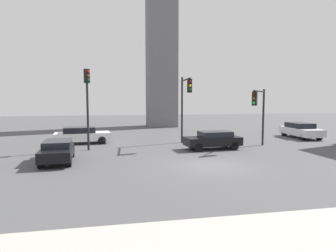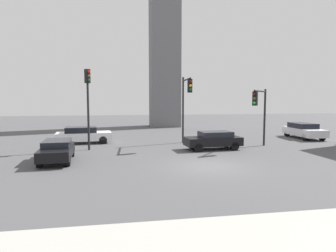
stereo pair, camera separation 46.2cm
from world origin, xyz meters
TOP-DOWN VIEW (x-y plane):
  - ground_plane at (0.00, 0.00)m, footprint 109.03×109.03m
  - sidewalk_corner at (0.00, -9.31)m, footprint 39.25×4.29m
  - traffic_light_0 at (-7.03, 6.62)m, footprint 0.45×0.49m
  - traffic_light_1 at (0.47, 7.48)m, footprint 0.41×3.41m
  - traffic_light_2 at (5.58, 5.10)m, footprint 2.34×2.72m
  - car_0 at (-7.84, 10.09)m, footprint 4.67×2.39m
  - car_1 at (12.59, 9.90)m, footprint 2.19×4.77m
  - car_2 at (-8.52, 2.75)m, footprint 2.00×4.31m
  - car_3 at (2.05, 5.26)m, footprint 4.24×2.02m
  - skyline_tower at (1.44, 24.53)m, footprint 3.87×3.87m

SIDE VIEW (x-z plane):
  - ground_plane at x=0.00m, z-range 0.00..0.00m
  - sidewalk_corner at x=0.00m, z-range 0.00..0.15m
  - car_2 at x=-8.52m, z-range 0.06..1.33m
  - car_3 at x=2.05m, z-range 0.05..1.39m
  - car_0 at x=-7.84m, z-range 0.05..1.45m
  - car_1 at x=12.59m, z-range 0.03..1.48m
  - traffic_light_2 at x=5.58m, z-range 1.00..5.52m
  - traffic_light_1 at x=0.47m, z-range 1.14..6.71m
  - traffic_light_0 at x=-7.03m, z-range 1.11..6.99m
  - skyline_tower at x=1.44m, z-range 0.00..23.42m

